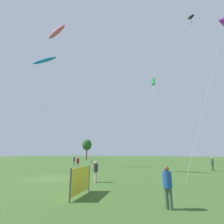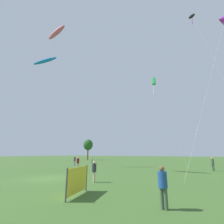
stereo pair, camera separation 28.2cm
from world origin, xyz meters
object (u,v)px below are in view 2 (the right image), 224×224
object	(u,v)px
kite_flying_4	(154,82)
event_banner	(78,180)
person_standing_0	(75,160)
park_tree_2	(88,145)
kite_flying_1	(56,33)
person_standing_3	(213,163)
kite_flying_3	(192,16)
person_standing_1	(163,184)
person_standing_5	(94,170)
person_standing_4	(78,162)
person_standing_2	(92,159)
kite_flying_2	(45,61)

from	to	relation	value
kite_flying_4	event_banner	xyz separation A→B (m)	(3.08, -24.19, -15.82)
person_standing_0	park_tree_2	world-z (taller)	park_tree_2
kite_flying_1	person_standing_3	bearing A→B (deg)	34.90
park_tree_2	kite_flying_3	bearing A→B (deg)	-15.29
person_standing_3	event_banner	distance (m)	19.68
person_standing_1	person_standing_3	world-z (taller)	person_standing_3
kite_flying_4	person_standing_5	bearing A→B (deg)	-86.82
person_standing_4	person_standing_2	bearing A→B (deg)	120.34
park_tree_2	event_banner	world-z (taller)	park_tree_2
person_standing_0	person_standing_1	distance (m)	26.44
person_standing_3	event_banner	bearing A→B (deg)	-76.01
person_standing_4	kite_flying_1	distance (m)	19.79
event_banner	kite_flying_4	bearing A→B (deg)	97.26
kite_flying_2	person_standing_0	bearing A→B (deg)	54.54
person_standing_2	kite_flying_4	distance (m)	22.51
event_banner	person_standing_2	bearing A→B (deg)	127.99
kite_flying_4	person_standing_1	bearing A→B (deg)	-72.36
park_tree_2	event_banner	distance (m)	52.68
person_standing_5	kite_flying_3	distance (m)	41.48
person_standing_5	event_banner	size ratio (longest dim) A/B	0.67
person_standing_3	kite_flying_1	xyz separation A→B (m)	(-17.72, -12.36, 19.15)
person_standing_1	person_standing_5	bearing A→B (deg)	154.13
person_standing_1	kite_flying_4	distance (m)	29.59
person_standing_1	person_standing_4	bearing A→B (deg)	147.44
kite_flying_1	kite_flying_3	world-z (taller)	kite_flying_3
person_standing_2	kite_flying_4	bearing A→B (deg)	-43.63
person_standing_4	person_standing_5	distance (m)	11.74
person_standing_4	event_banner	bearing A→B (deg)	-47.57
person_standing_2	person_standing_3	xyz separation A→B (m)	(24.83, -5.75, 0.07)
person_standing_1	kite_flying_1	xyz separation A→B (m)	(-16.64, 6.24, 19.18)
person_standing_2	person_standing_1	bearing A→B (deg)	-87.84
person_standing_2	kite_flying_3	xyz separation A→B (m)	(24.39, 4.78, 31.89)
kite_flying_2	event_banner	xyz separation A→B (m)	(20.54, -10.63, -19.40)
person_standing_2	person_standing_3	bearing A→B (deg)	-55.16
person_standing_5	event_banner	world-z (taller)	person_standing_5
person_standing_5	event_banner	bearing A→B (deg)	-30.92
person_standing_2	event_banner	size ratio (longest dim) A/B	0.67
person_standing_0	person_standing_5	distance (m)	19.15
park_tree_2	event_banner	size ratio (longest dim) A/B	3.04
person_standing_1	kite_flying_2	xyz separation A→B (m)	(-25.07, 10.37, 19.23)
person_standing_3	kite_flying_3	bearing A→B (deg)	122.94
person_standing_4	kite_flying_4	size ratio (longest dim) A/B	0.10
person_standing_2	kite_flying_2	size ratio (longest dim) A/B	0.08
person_standing_3	kite_flying_4	distance (m)	18.65
person_standing_0	person_standing_4	size ratio (longest dim) A/B	0.98
person_standing_0	kite_flying_3	xyz separation A→B (m)	(21.69, 13.13, 31.84)
person_standing_3	kite_flying_3	size ratio (longest dim) A/B	0.05
person_standing_3	kite_flying_4	bearing A→B (deg)	179.02
kite_flying_2	event_banner	bearing A→B (deg)	-27.37
person_standing_5	park_tree_2	size ratio (longest dim) A/B	0.22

